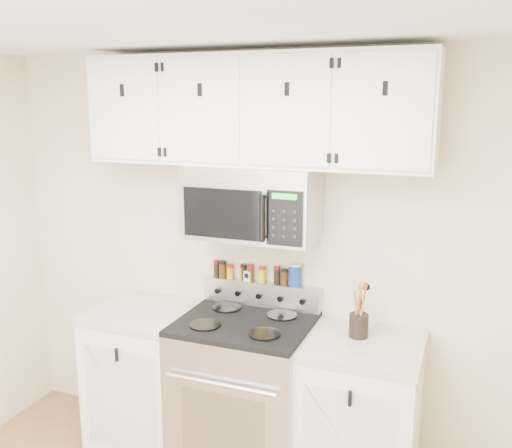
% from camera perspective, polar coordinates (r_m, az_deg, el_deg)
% --- Properties ---
extents(back_wall, '(3.50, 0.01, 2.50)m').
position_cam_1_polar(back_wall, '(3.55, 0.78, -3.35)').
color(back_wall, beige).
rests_on(back_wall, floor).
extents(ceiling, '(3.50, 3.50, 0.01)m').
position_cam_1_polar(ceiling, '(1.91, -19.06, 20.41)').
color(ceiling, white).
rests_on(ceiling, back_wall).
extents(range, '(0.76, 0.65, 1.10)m').
position_cam_1_polar(range, '(3.56, -1.12, -16.57)').
color(range, '#B7B7BA').
rests_on(range, floor).
extents(base_cabinet_left, '(0.64, 0.62, 0.92)m').
position_cam_1_polar(base_cabinet_left, '(3.88, -10.78, -14.69)').
color(base_cabinet_left, white).
rests_on(base_cabinet_left, floor).
extents(base_cabinet_right, '(0.64, 0.62, 0.92)m').
position_cam_1_polar(base_cabinet_right, '(3.43, 10.37, -18.53)').
color(base_cabinet_right, white).
rests_on(base_cabinet_right, floor).
extents(microwave, '(0.76, 0.44, 0.42)m').
position_cam_1_polar(microwave, '(3.29, -0.35, 2.20)').
color(microwave, '#9E9EA3').
rests_on(microwave, back_wall).
extents(upper_cabinets, '(2.00, 0.35, 0.62)m').
position_cam_1_polar(upper_cabinets, '(3.26, -0.21, 11.30)').
color(upper_cabinets, white).
rests_on(upper_cabinets, back_wall).
extents(utensil_crock, '(0.11, 0.11, 0.31)m').
position_cam_1_polar(utensil_crock, '(3.25, 10.24, -9.78)').
color(utensil_crock, black).
rests_on(utensil_crock, base_cabinet_right).
extents(kitchen_timer, '(0.06, 0.06, 0.06)m').
position_cam_1_polar(kitchen_timer, '(3.58, -0.81, -5.17)').
color(kitchen_timer, silver).
rests_on(kitchen_timer, range).
extents(salt_canister, '(0.08, 0.08, 0.14)m').
position_cam_1_polar(salt_canister, '(3.47, 3.93, -5.12)').
color(salt_canister, navy).
rests_on(salt_canister, range).
extents(spice_jar_0, '(0.04, 0.04, 0.11)m').
position_cam_1_polar(spice_jar_0, '(3.66, -3.98, -4.45)').
color(spice_jar_0, black).
rests_on(spice_jar_0, range).
extents(spice_jar_1, '(0.05, 0.05, 0.11)m').
position_cam_1_polar(spice_jar_1, '(3.64, -3.37, -4.52)').
color(spice_jar_1, '#3C290E').
rests_on(spice_jar_1, range).
extents(spice_jar_2, '(0.04, 0.04, 0.09)m').
position_cam_1_polar(spice_jar_2, '(3.62, -2.61, -4.76)').
color(spice_jar_2, gold).
rests_on(spice_jar_2, range).
extents(spice_jar_3, '(0.04, 0.04, 0.10)m').
position_cam_1_polar(spice_jar_3, '(3.59, -1.30, -4.85)').
color(spice_jar_3, gold).
rests_on(spice_jar_3, range).
extents(spice_jar_4, '(0.04, 0.04, 0.10)m').
position_cam_1_polar(spice_jar_4, '(3.59, -1.25, -4.82)').
color(spice_jar_4, black).
rests_on(spice_jar_4, range).
extents(spice_jar_5, '(0.04, 0.04, 0.11)m').
position_cam_1_polar(spice_jar_5, '(3.57, -0.54, -4.87)').
color(spice_jar_5, '#42240F').
rests_on(spice_jar_5, range).
extents(spice_jar_6, '(0.05, 0.05, 0.10)m').
position_cam_1_polar(spice_jar_6, '(3.54, 0.60, -5.06)').
color(spice_jar_6, gold).
rests_on(spice_jar_6, range).
extents(spice_jar_7, '(0.04, 0.04, 0.11)m').
position_cam_1_polar(spice_jar_7, '(3.51, 2.11, -5.12)').
color(spice_jar_7, black).
rests_on(spice_jar_7, range).
extents(spice_jar_8, '(0.04, 0.04, 0.10)m').
position_cam_1_polar(spice_jar_8, '(3.50, 2.88, -5.30)').
color(spice_jar_8, '#39240D').
rests_on(spice_jar_8, range).
extents(spice_jar_9, '(0.04, 0.04, 0.09)m').
position_cam_1_polar(spice_jar_9, '(3.48, 4.03, -5.46)').
color(spice_jar_9, gold).
rests_on(spice_jar_9, range).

